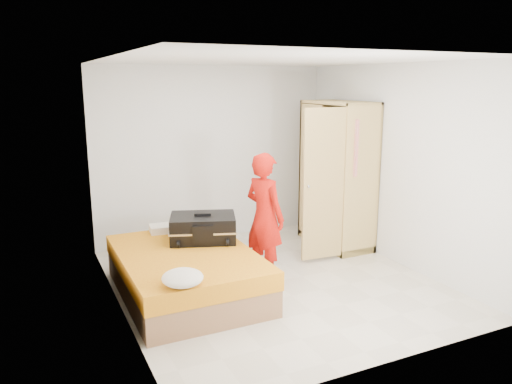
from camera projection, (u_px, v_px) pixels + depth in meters
name	position (u px, v px, depth m)	size (l,w,h in m)	color
room	(274.00, 176.00, 5.75)	(4.00, 4.02, 2.60)	beige
bed	(186.00, 273.00, 5.65)	(1.42, 2.02, 0.50)	#8E5E40
wardrobe	(336.00, 179.00, 7.18)	(1.17, 1.20, 2.10)	#E8CC71
person	(265.00, 217.00, 5.99)	(0.57, 0.37, 1.56)	red
suitcase	(203.00, 228.00, 5.98)	(0.93, 0.80, 0.34)	black
round_cushion	(183.00, 278.00, 4.67)	(0.39, 0.39, 0.15)	white
pillow	(170.00, 228.00, 6.36)	(0.50, 0.25, 0.09)	white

